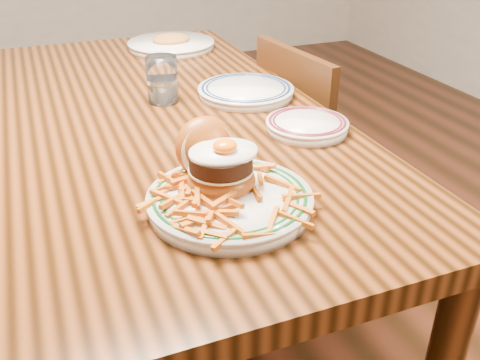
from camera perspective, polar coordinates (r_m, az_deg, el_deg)
name	(u,v)px	position (r m, az deg, el deg)	size (l,w,h in m)	color
floor	(172,329)	(1.81, -7.24, -15.50)	(6.00, 6.00, 0.00)	black
table	(157,144)	(1.43, -8.85, 3.86)	(0.85, 1.60, 0.75)	black
chair_right	(317,162)	(1.81, 8.22, 1.96)	(0.44, 0.44, 0.84)	#3A1D0C
main_plate	(226,186)	(0.95, -1.55, -0.60)	(0.30, 0.31, 0.14)	white
side_plate	(307,125)	(1.27, 7.16, 5.87)	(0.19, 0.19, 0.03)	white
rear_plate	(246,91)	(1.49, 0.63, 9.51)	(0.26, 0.26, 0.03)	white
water_glass	(162,82)	(1.45, -8.27, 10.29)	(0.08, 0.08, 0.12)	white
far_plate	(171,44)	(1.97, -7.34, 14.18)	(0.31, 0.31, 0.05)	white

